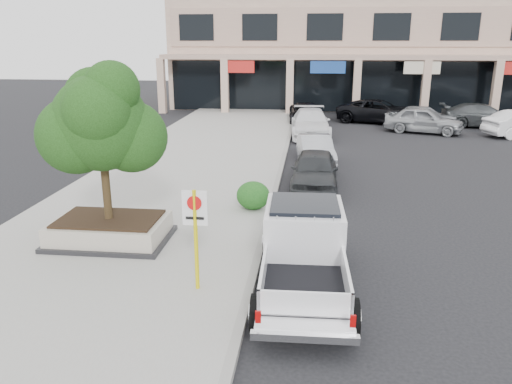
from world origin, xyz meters
TOP-DOWN VIEW (x-y plane):
  - ground at (0.00, 0.00)m, footprint 120.00×120.00m
  - sidewalk at (-5.50, 6.00)m, footprint 8.00×52.00m
  - curb at (-1.55, 6.00)m, footprint 0.20×52.00m
  - strip_mall at (8.00, 33.93)m, footprint 40.55×12.43m
  - planter at (-5.71, 0.83)m, footprint 3.20×2.20m
  - planter_tree at (-5.58, 0.99)m, footprint 2.90×2.55m
  - no_parking_sign at (-2.70, -1.62)m, footprint 0.55×0.09m
  - hedge at (-2.10, 3.99)m, footprint 1.10×0.99m
  - pickup_truck at (-0.35, -1.09)m, footprint 2.22×5.64m
  - curb_car_a at (-0.10, 7.10)m, footprint 1.84×4.34m
  - curb_car_b at (-0.05, 11.10)m, footprint 1.90×4.15m
  - curb_car_c at (-0.34, 18.17)m, footprint 2.49×5.58m
  - curb_car_d at (-0.70, 23.38)m, footprint 2.50×4.97m
  - lot_car_a at (6.60, 20.12)m, footprint 5.05×3.36m
  - lot_car_c at (10.90, 22.85)m, footprint 5.32×2.32m
  - lot_car_d at (4.36, 23.89)m, footprint 6.27×4.19m
  - lot_car_e at (7.15, 22.61)m, footprint 4.21×1.71m

SIDE VIEW (x-z plane):
  - ground at x=0.00m, z-range 0.00..0.00m
  - sidewalk at x=-5.50m, z-range 0.00..0.15m
  - curb at x=-1.55m, z-range 0.00..0.15m
  - planter at x=-5.71m, z-range 0.14..0.82m
  - hedge at x=-2.10m, z-range 0.15..1.08m
  - curb_car_b at x=-0.05m, z-range 0.00..1.32m
  - curb_car_d at x=-0.70m, z-range 0.00..1.35m
  - lot_car_e at x=7.15m, z-range 0.00..1.43m
  - curb_car_a at x=-0.10m, z-range 0.00..1.46m
  - lot_car_c at x=10.90m, z-range 0.00..1.52m
  - curb_car_c at x=-0.34m, z-range 0.00..1.59m
  - lot_car_a at x=6.60m, z-range 0.00..1.60m
  - lot_car_d at x=4.36m, z-range 0.00..1.60m
  - pickup_truck at x=-0.35m, z-range 0.00..1.76m
  - no_parking_sign at x=-2.70m, z-range 0.48..2.78m
  - planter_tree at x=-5.58m, z-range 1.41..5.41m
  - strip_mall at x=8.00m, z-range 0.00..9.50m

